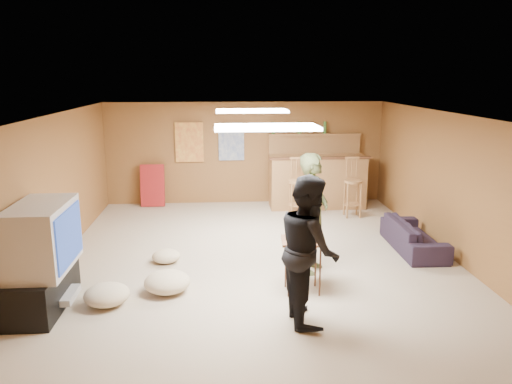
{
  "coord_description": "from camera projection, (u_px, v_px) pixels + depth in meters",
  "views": [
    {
      "loc": [
        -0.54,
        -7.26,
        2.76
      ],
      "look_at": [
        0.0,
        0.2,
        1.0
      ],
      "focal_mm": 35.0,
      "sensor_mm": 36.0,
      "label": 1
    }
  ],
  "objects": [
    {
      "name": "ground",
      "position": [
        257.0,
        258.0,
        7.72
      ],
      "size": [
        7.0,
        7.0,
        0.0
      ],
      "primitive_type": "plane",
      "color": "tan",
      "rests_on": "ground"
    },
    {
      "name": "ceiling",
      "position": [
        257.0,
        115.0,
        7.22
      ],
      "size": [
        6.0,
        7.0,
        0.02
      ],
      "primitive_type": "cube",
      "color": "silver",
      "rests_on": "ground"
    },
    {
      "name": "wall_back",
      "position": [
        245.0,
        153.0,
        10.87
      ],
      "size": [
        6.0,
        0.02,
        2.2
      ],
      "primitive_type": "cube",
      "color": "brown",
      "rests_on": "ground"
    },
    {
      "name": "wall_front",
      "position": [
        289.0,
        284.0,
        4.07
      ],
      "size": [
        6.0,
        0.02,
        2.2
      ],
      "primitive_type": "cube",
      "color": "brown",
      "rests_on": "ground"
    },
    {
      "name": "wall_left",
      "position": [
        52.0,
        192.0,
        7.26
      ],
      "size": [
        0.02,
        7.0,
        2.2
      ],
      "primitive_type": "cube",
      "color": "brown",
      "rests_on": "ground"
    },
    {
      "name": "wall_right",
      "position": [
        451.0,
        185.0,
        7.68
      ],
      "size": [
        0.02,
        7.0,
        2.2
      ],
      "primitive_type": "cube",
      "color": "brown",
      "rests_on": "ground"
    },
    {
      "name": "tv_stand",
      "position": [
        42.0,
        288.0,
        6.02
      ],
      "size": [
        0.55,
        1.3,
        0.5
      ],
      "primitive_type": "cube",
      "color": "black",
      "rests_on": "ground"
    },
    {
      "name": "dvd_box",
      "position": [
        61.0,
        295.0,
        6.06
      ],
      "size": [
        0.35,
        0.5,
        0.08
      ],
      "primitive_type": "cube",
      "color": "#B2B2B7",
      "rests_on": "tv_stand"
    },
    {
      "name": "tv_body",
      "position": [
        42.0,
        237.0,
        5.87
      ],
      "size": [
        0.6,
        1.1,
        0.8
      ],
      "primitive_type": "cube",
      "color": "#B2B2B7",
      "rests_on": "tv_stand"
    },
    {
      "name": "tv_screen",
      "position": [
        69.0,
        236.0,
        5.89
      ],
      "size": [
        0.02,
        0.95,
        0.65
      ],
      "primitive_type": "cube",
      "color": "navy",
      "rests_on": "tv_body"
    },
    {
      "name": "bar_counter",
      "position": [
        317.0,
        182.0,
        10.56
      ],
      "size": [
        2.0,
        0.6,
        1.1
      ],
      "primitive_type": "cube",
      "color": "brown",
      "rests_on": "ground"
    },
    {
      "name": "bar_lip",
      "position": [
        320.0,
        158.0,
        10.19
      ],
      "size": [
        2.1,
        0.12,
        0.05
      ],
      "primitive_type": "cube",
      "color": "#462616",
      "rests_on": "bar_counter"
    },
    {
      "name": "bar_shelf",
      "position": [
        314.0,
        135.0,
        10.78
      ],
      "size": [
        2.0,
        0.18,
        0.05
      ],
      "primitive_type": "cube",
      "color": "brown",
      "rests_on": "bar_backing"
    },
    {
      "name": "bar_backing",
      "position": [
        314.0,
        148.0,
        10.87
      ],
      "size": [
        2.0,
        0.14,
        0.6
      ],
      "primitive_type": "cube",
      "color": "brown",
      "rests_on": "bar_counter"
    },
    {
      "name": "poster_left",
      "position": [
        189.0,
        142.0,
        10.69
      ],
      "size": [
        0.6,
        0.03,
        0.85
      ],
      "primitive_type": "cube",
      "color": "#BF3F26",
      "rests_on": "wall_back"
    },
    {
      "name": "poster_right",
      "position": [
        231.0,
        142.0,
        10.75
      ],
      "size": [
        0.55,
        0.03,
        0.8
      ],
      "primitive_type": "cube",
      "color": "#334C99",
      "rests_on": "wall_back"
    },
    {
      "name": "folding_chair_stack",
      "position": [
        153.0,
        185.0,
        10.68
      ],
      "size": [
        0.5,
        0.26,
        0.91
      ],
      "primitive_type": "cube",
      "rotation": [
        -0.14,
        0.0,
        0.0
      ],
      "color": "maroon",
      "rests_on": "ground"
    },
    {
      "name": "ceiling_panel_front",
      "position": [
        267.0,
        127.0,
        5.77
      ],
      "size": [
        1.2,
        0.6,
        0.04
      ],
      "primitive_type": "cube",
      "color": "white",
      "rests_on": "ceiling"
    },
    {
      "name": "ceiling_panel_back",
      "position": [
        252.0,
        111.0,
        8.39
      ],
      "size": [
        1.2,
        0.6,
        0.04
      ],
      "primitive_type": "cube",
      "color": "white",
      "rests_on": "ceiling"
    },
    {
      "name": "person_olive",
      "position": [
        313.0,
        213.0,
        7.04
      ],
      "size": [
        0.64,
        0.74,
        1.72
      ],
      "primitive_type": "imported",
      "rotation": [
        0.0,
        0.0,
        1.14
      ],
      "color": "#4D5632",
      "rests_on": "ground"
    },
    {
      "name": "person_black",
      "position": [
        309.0,
        249.0,
        5.61
      ],
      "size": [
        0.7,
        0.87,
        1.7
      ],
      "primitive_type": "imported",
      "rotation": [
        0.0,
        0.0,
        1.64
      ],
      "color": "black",
      "rests_on": "ground"
    },
    {
      "name": "sofa",
      "position": [
        414.0,
        236.0,
        8.04
      ],
      "size": [
        0.66,
        1.61,
        0.47
      ],
      "primitive_type": "imported",
      "rotation": [
        0.0,
        0.0,
        1.55
      ],
      "color": "black",
      "rests_on": "ground"
    },
    {
      "name": "tray_table",
      "position": [
        303.0,
        266.0,
        6.44
      ],
      "size": [
        0.58,
        0.48,
        0.71
      ],
      "primitive_type": "cube",
      "rotation": [
        0.0,
        0.0,
        -0.08
      ],
      "color": "#462616",
      "rests_on": "ground"
    },
    {
      "name": "cup_red_near",
      "position": [
        292.0,
        235.0,
        6.39
      ],
      "size": [
        0.1,
        0.1,
        0.11
      ],
      "primitive_type": "cylinder",
      "rotation": [
        0.0,
        0.0,
        0.4
      ],
      "color": "#A80B0D",
      "rests_on": "tray_table"
    },
    {
      "name": "cup_red_far",
      "position": [
        309.0,
        237.0,
        6.27
      ],
      "size": [
        0.1,
        0.1,
        0.12
      ],
      "primitive_type": "cylinder",
      "rotation": [
        0.0,
        0.0,
        -0.13
      ],
      "color": "#A80B0D",
      "rests_on": "tray_table"
    },
    {
      "name": "cup_blue",
      "position": [
        313.0,
        233.0,
        6.45
      ],
      "size": [
        0.1,
        0.1,
        0.11
      ],
      "primitive_type": "cylinder",
      "rotation": [
        0.0,
        0.0,
        0.39
      ],
      "color": "navy",
      "rests_on": "tray_table"
    },
    {
      "name": "bar_stool_left",
      "position": [
        298.0,
        186.0,
        9.8
      ],
      "size": [
        0.52,
        0.52,
        1.25
      ],
      "primitive_type": null,
      "rotation": [
        0.0,
        0.0,
        -0.41
      ],
      "color": "brown",
      "rests_on": "ground"
    },
    {
      "name": "bar_stool_right",
      "position": [
        353.0,
        188.0,
        9.84
      ],
      "size": [
        0.4,
        0.4,
        1.16
      ],
      "primitive_type": null,
      "rotation": [
        0.0,
        0.0,
        0.09
      ],
      "color": "brown",
      "rests_on": "ground"
    },
    {
      "name": "cushion_near_tv",
      "position": [
        167.0,
        282.0,
        6.48
      ],
      "size": [
        0.73,
        0.73,
        0.27
      ],
      "primitive_type": "ellipsoid",
      "rotation": [
        0.0,
        0.0,
        0.26
      ],
      "color": "tan",
      "rests_on": "ground"
    },
    {
      "name": "cushion_mid",
      "position": [
        166.0,
        256.0,
        7.52
      ],
      "size": [
        0.53,
        0.53,
        0.19
      ],
      "primitive_type": "ellipsoid",
      "rotation": [
        0.0,
        0.0,
        -0.29
      ],
      "color": "tan",
      "rests_on": "ground"
    },
    {
      "name": "cushion_far",
      "position": [
        107.0,
        295.0,
        6.13
      ],
      "size": [
        0.67,
        0.67,
        0.25
      ],
      "primitive_type": "ellipsoid",
      "rotation": [
        0.0,
        0.0,
        -0.22
      ],
      "color": "tan",
      "rests_on": "ground"
    },
    {
      "name": "bottle_row",
      "position": [
        299.0,
        128.0,
        10.7
      ],
      "size": [
        1.2,
        0.08,
        0.26
      ],
      "primitive_type": null,
      "color": "#3F7233",
      "rests_on": "bar_shelf"
    }
  ]
}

